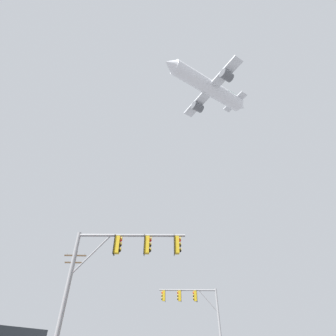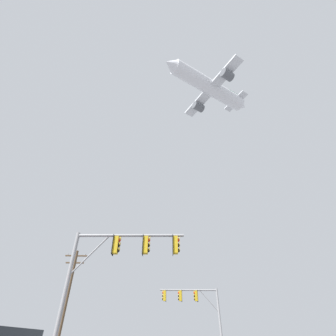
# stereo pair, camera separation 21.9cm
# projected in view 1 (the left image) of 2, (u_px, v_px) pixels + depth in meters

# --- Properties ---
(signal_pole_near) EXTENTS (5.90, 0.64, 6.25)m
(signal_pole_near) POSITION_uv_depth(u_px,v_px,m) (118.00, 259.00, 12.50)
(signal_pole_near) COLOR gray
(signal_pole_near) RESTS_ON ground
(signal_pole_far) EXTENTS (5.75, 0.54, 5.81)m
(signal_pole_far) POSITION_uv_depth(u_px,v_px,m) (194.00, 303.00, 23.44)
(signal_pole_far) COLOR gray
(signal_pole_far) RESTS_ON ground
(utility_pole) EXTENTS (2.20, 0.28, 9.19)m
(utility_pole) POSITION_uv_depth(u_px,v_px,m) (66.00, 297.00, 22.68)
(utility_pole) COLOR brown
(utility_pole) RESTS_ON ground
(airplane) EXTENTS (19.53, 15.08, 5.70)m
(airplane) POSITION_uv_depth(u_px,v_px,m) (209.00, 87.00, 49.72)
(airplane) COLOR white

